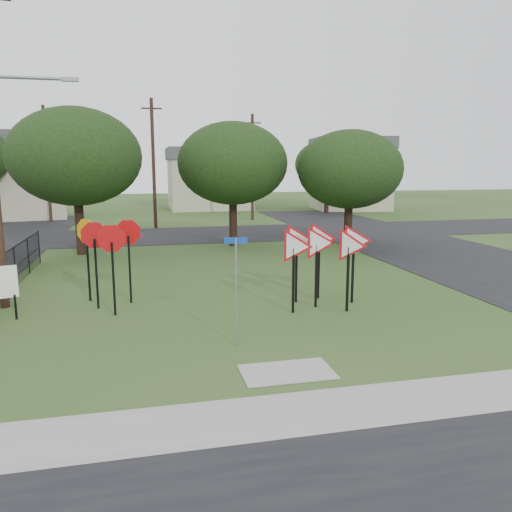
{
  "coord_description": "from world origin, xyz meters",
  "views": [
    {
      "loc": [
        -2.96,
        -12.21,
        4.44
      ],
      "look_at": [
        0.55,
        3.0,
        1.6
      ],
      "focal_mm": 35.0,
      "sensor_mm": 36.0,
      "label": 1
    }
  ],
  "objects": [
    {
      "name": "tree_near_mid",
      "position": [
        2.0,
        15.0,
        4.54
      ],
      "size": [
        6.0,
        6.0,
        6.8
      ],
      "color": "black",
      "rests_on": "ground"
    },
    {
      "name": "ground",
      "position": [
        0.0,
        0.0,
        0.0
      ],
      "size": [
        140.0,
        140.0,
        0.0
      ],
      "primitive_type": "plane",
      "color": "#2B4A1B"
    },
    {
      "name": "fence_run",
      "position": [
        -7.6,
        6.25,
        0.78
      ],
      "size": [
        0.05,
        11.55,
        1.5
      ],
      "color": "black",
      "rests_on": "ground"
    },
    {
      "name": "house_left",
      "position": [
        -14.0,
        34.0,
        3.65
      ],
      "size": [
        10.58,
        8.88,
        7.2
      ],
      "color": "#B7B493",
      "rests_on": "ground"
    },
    {
      "name": "far_pole_c",
      "position": [
        -10.0,
        30.0,
        4.6
      ],
      "size": [
        1.4,
        0.24,
        9.0
      ],
      "color": "#39231A",
      "rests_on": "ground"
    },
    {
      "name": "house_right",
      "position": [
        18.0,
        36.0,
        3.65
      ],
      "size": [
        8.3,
        8.3,
        7.2
      ],
      "color": "#B7B493",
      "rests_on": "ground"
    },
    {
      "name": "yield_sign_cluster",
      "position": [
        2.54,
        2.44,
        1.93
      ],
      "size": [
        3.3,
        2.43,
        2.64
      ],
      "color": "black",
      "rests_on": "ground"
    },
    {
      "name": "far_pole_b",
      "position": [
        6.0,
        28.0,
        4.35
      ],
      "size": [
        1.4,
        0.24,
        8.5
      ],
      "color": "#39231A",
      "rests_on": "ground"
    },
    {
      "name": "street_right",
      "position": [
        12.0,
        10.0,
        0.01
      ],
      "size": [
        8.0,
        50.0,
        0.02
      ],
      "primitive_type": "cube",
      "color": "black",
      "rests_on": "ground"
    },
    {
      "name": "street_name_sign",
      "position": [
        -0.77,
        -0.56,
        1.59
      ],
      "size": [
        0.56,
        0.14,
        2.74
      ],
      "color": "gray",
      "rests_on": "ground"
    },
    {
      "name": "street_far",
      "position": [
        0.0,
        20.0,
        0.01
      ],
      "size": [
        60.0,
        8.0,
        0.02
      ],
      "primitive_type": "cube",
      "color": "black",
      "rests_on": "ground"
    },
    {
      "name": "tree_near_left",
      "position": [
        -6.0,
        14.0,
        4.86
      ],
      "size": [
        6.4,
        6.4,
        7.27
      ],
      "color": "black",
      "rests_on": "ground"
    },
    {
      "name": "far_pole_a",
      "position": [
        -2.0,
        24.0,
        4.6
      ],
      "size": [
        1.4,
        0.24,
        9.0
      ],
      "color": "#39231A",
      "rests_on": "ground"
    },
    {
      "name": "curb_pad",
      "position": [
        0.0,
        -2.4,
        0.01
      ],
      "size": [
        2.0,
        1.2,
        0.02
      ],
      "primitive_type": "cube",
      "color": "gray",
      "rests_on": "ground"
    },
    {
      "name": "tree_far_right",
      "position": [
        14.0,
        32.0,
        4.54
      ],
      "size": [
        6.0,
        6.0,
        6.8
      ],
      "color": "black",
      "rests_on": "ground"
    },
    {
      "name": "planting_strip",
      "position": [
        0.0,
        -5.4,
        0.01
      ],
      "size": [
        30.0,
        0.8,
        0.02
      ],
      "primitive_type": "cube",
      "color": "#2B4A1B",
      "rests_on": "ground"
    },
    {
      "name": "stop_sign_cluster",
      "position": [
        -4.1,
        3.84,
        2.02
      ],
      "size": [
        2.09,
        2.21,
        2.76
      ],
      "color": "black",
      "rests_on": "ground"
    },
    {
      "name": "sidewalk",
      "position": [
        0.0,
        -4.2,
        0.01
      ],
      "size": [
        30.0,
        1.6,
        0.02
      ],
      "primitive_type": "cube",
      "color": "gray",
      "rests_on": "ground"
    },
    {
      "name": "house_mid",
      "position": [
        4.0,
        40.0,
        3.15
      ],
      "size": [
        8.4,
        8.4,
        6.2
      ],
      "color": "#B7B493",
      "rests_on": "ground"
    },
    {
      "name": "tree_near_right",
      "position": [
        8.0,
        13.0,
        4.22
      ],
      "size": [
        5.6,
        5.6,
        6.33
      ],
      "color": "black",
      "rests_on": "ground"
    }
  ]
}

